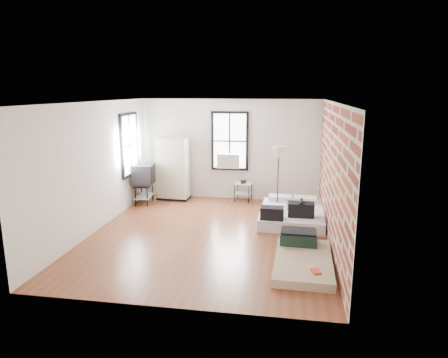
% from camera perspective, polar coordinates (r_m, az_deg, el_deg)
% --- Properties ---
extents(ground, '(6.00, 6.00, 0.00)m').
position_cam_1_polar(ground, '(8.67, -2.13, -7.90)').
color(ground, brown).
rests_on(ground, ground).
extents(room_shell, '(5.02, 6.02, 2.80)m').
position_cam_1_polar(room_shell, '(8.54, -0.22, 3.85)').
color(room_shell, silver).
rests_on(room_shell, ground).
extents(mattress_main, '(1.50, 2.01, 0.64)m').
position_cam_1_polar(mattress_main, '(9.63, 9.61, -4.87)').
color(mattress_main, white).
rests_on(mattress_main, ground).
extents(mattress_bare, '(1.05, 1.91, 0.40)m').
position_cam_1_polar(mattress_bare, '(7.46, 11.09, -10.65)').
color(mattress_bare, beige).
rests_on(mattress_bare, ground).
extents(wardrobe, '(0.90, 0.55, 1.74)m').
position_cam_1_polar(wardrobe, '(11.28, -7.25, 1.41)').
color(wardrobe, black).
rests_on(wardrobe, ground).
extents(side_table, '(0.51, 0.44, 0.61)m').
position_cam_1_polar(side_table, '(11.06, 2.77, -1.16)').
color(side_table, black).
rests_on(side_table, ground).
extents(floor_lamp, '(0.36, 0.36, 1.69)m').
position_cam_1_polar(floor_lamp, '(9.94, 7.81, 3.28)').
color(floor_lamp, black).
rests_on(floor_lamp, ground).
extents(tv_stand, '(0.60, 0.81, 1.08)m').
position_cam_1_polar(tv_stand, '(10.97, -11.41, 0.47)').
color(tv_stand, black).
rests_on(tv_stand, ground).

